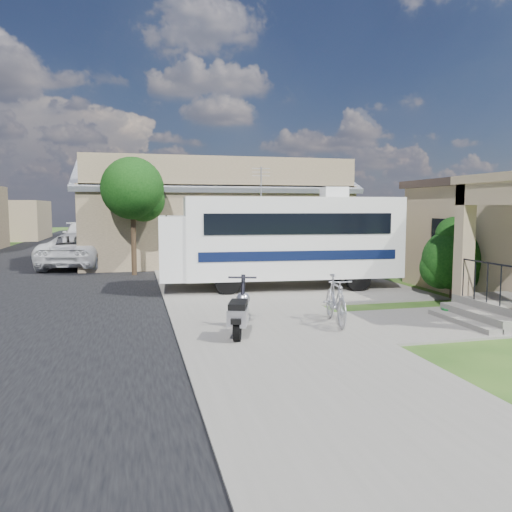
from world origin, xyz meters
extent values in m
plane|color=#173C10|center=(0.00, 0.00, 0.00)|extent=(120.00, 120.00, 0.00)
cube|color=black|center=(-7.50, 10.00, 0.01)|extent=(9.00, 80.00, 0.02)
cube|color=slate|center=(-1.00, 10.00, 0.03)|extent=(4.00, 80.00, 0.06)
cube|color=slate|center=(1.50, 4.50, 0.03)|extent=(7.00, 6.00, 0.05)
cube|color=slate|center=(3.00, -1.00, 0.03)|extent=(4.00, 3.00, 0.05)
cube|color=black|center=(5.48, 2.70, 1.70)|extent=(0.04, 1.10, 1.20)
cube|color=slate|center=(3.70, -1.30, 0.16)|extent=(0.40, 2.16, 0.32)
cube|color=slate|center=(3.35, -1.30, 0.08)|extent=(0.35, 2.16, 0.16)
cube|color=tan|center=(4.08, -0.28, 1.85)|extent=(0.35, 0.35, 2.70)
cube|color=tan|center=(4.08, -1.30, 2.95)|extent=(0.35, 2.40, 0.50)
cylinder|color=black|center=(3.95, -1.30, 1.40)|extent=(0.04, 1.70, 0.04)
cube|color=brown|center=(0.00, 14.00, 1.80)|extent=(12.00, 8.00, 3.60)
cube|color=#565962|center=(0.00, 12.00, 4.15)|extent=(12.50, 4.40, 1.78)
cube|color=#565962|center=(0.00, 16.00, 4.15)|extent=(12.50, 4.40, 1.78)
cube|color=#565962|center=(0.00, 14.00, 4.85)|extent=(12.50, 0.50, 0.22)
cube|color=brown|center=(0.00, 10.10, 4.15)|extent=(11.76, 0.20, 1.30)
cylinder|color=black|center=(-3.80, 9.00, 1.57)|extent=(0.20, 0.20, 3.15)
sphere|color=black|center=(-3.80, 9.00, 3.38)|extent=(2.40, 2.40, 2.40)
sphere|color=black|center=(-3.40, 9.20, 2.93)|extent=(1.68, 1.68, 1.68)
cylinder|color=black|center=(-3.80, 19.00, 1.65)|extent=(0.20, 0.20, 3.29)
sphere|color=black|center=(-3.80, 19.00, 3.53)|extent=(2.40, 2.40, 2.40)
sphere|color=black|center=(-3.40, 19.20, 3.06)|extent=(1.68, 1.68, 1.68)
cylinder|color=black|center=(-3.80, 28.00, 1.50)|extent=(0.20, 0.20, 3.01)
sphere|color=black|center=(-3.80, 28.00, 3.22)|extent=(2.40, 2.40, 2.40)
sphere|color=black|center=(-3.40, 28.20, 2.79)|extent=(1.68, 1.68, 1.68)
cube|color=silver|center=(1.15, 4.55, 1.70)|extent=(6.95, 2.90, 2.53)
cube|color=silver|center=(-2.63, 4.82, 1.41)|extent=(0.94, 2.36, 1.94)
cube|color=black|center=(-2.80, 4.83, 1.94)|extent=(0.20, 2.06, 0.87)
cube|color=black|center=(1.07, 3.33, 2.15)|extent=(5.77, 0.43, 0.63)
cube|color=black|center=(1.24, 5.78, 2.15)|extent=(5.77, 0.43, 0.63)
cube|color=black|center=(1.07, 3.33, 1.19)|extent=(6.11, 0.45, 0.29)
cube|color=black|center=(1.24, 5.77, 1.19)|extent=(6.11, 0.45, 0.29)
cube|color=silver|center=(2.61, 4.45, 3.14)|extent=(0.82, 0.73, 0.34)
cylinder|color=#A9A8B0|center=(0.19, 4.62, 3.45)|extent=(0.04, 0.04, 0.97)
cylinder|color=black|center=(-1.09, 3.64, 0.44)|extent=(0.79, 0.33, 0.78)
cylinder|color=black|center=(-0.94, 5.77, 0.44)|extent=(0.79, 0.33, 0.78)
cylinder|color=black|center=(2.98, 3.35, 0.44)|extent=(0.79, 0.33, 0.78)
cylinder|color=black|center=(3.13, 5.48, 0.44)|extent=(0.79, 0.33, 0.78)
cylinder|color=black|center=(5.21, 1.73, 0.35)|extent=(0.14, 0.14, 0.71)
sphere|color=black|center=(5.21, 1.73, 1.15)|extent=(1.76, 1.76, 1.76)
sphere|color=black|center=(5.56, 1.99, 1.50)|extent=(1.41, 1.41, 1.41)
sphere|color=black|center=(4.94, 1.90, 0.88)|extent=(1.24, 1.24, 1.24)
sphere|color=black|center=(5.38, 1.46, 0.79)|extent=(1.06, 1.06, 1.06)
sphere|color=black|center=(5.21, 1.73, 1.85)|extent=(1.06, 1.06, 1.06)
cylinder|color=black|center=(-1.88, -1.59, 0.30)|extent=(0.27, 0.50, 0.48)
cylinder|color=black|center=(-1.51, -0.44, 0.30)|extent=(0.27, 0.50, 0.48)
cube|color=#A9A8B0|center=(-1.71, -1.07, 0.37)|extent=(0.50, 0.68, 0.09)
cube|color=#A9A8B0|center=(-1.84, -1.49, 0.52)|extent=(0.54, 0.69, 0.33)
cube|color=black|center=(-1.83, -1.43, 0.74)|extent=(0.51, 0.73, 0.13)
cube|color=black|center=(-1.93, -1.75, 0.50)|extent=(0.26, 0.27, 0.11)
cylinder|color=black|center=(-1.53, -0.51, 0.74)|extent=(0.20, 0.38, 0.92)
sphere|color=#A9A8B0|center=(-1.51, -0.44, 0.66)|extent=(0.31, 0.31, 0.31)
sphere|color=black|center=(-1.48, -0.36, 0.66)|extent=(0.13, 0.13, 0.13)
cylinder|color=black|center=(-1.56, -0.60, 1.16)|extent=(0.59, 0.22, 0.04)
cube|color=black|center=(-1.51, -0.44, 0.43)|extent=(0.24, 0.34, 0.07)
imported|color=#A9A8B0|center=(0.55, -0.68, 0.54)|extent=(0.79, 1.85, 1.08)
imported|color=silver|center=(-6.02, 12.43, 0.77)|extent=(3.61, 5.92, 1.53)
imported|color=silver|center=(-6.63, 20.40, 0.88)|extent=(3.16, 6.34, 1.77)
cylinder|color=#125A22|center=(3.63, -0.41, 0.09)|extent=(0.38, 0.38, 0.17)
camera|label=1|loc=(-3.78, -10.87, 2.64)|focal=35.00mm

